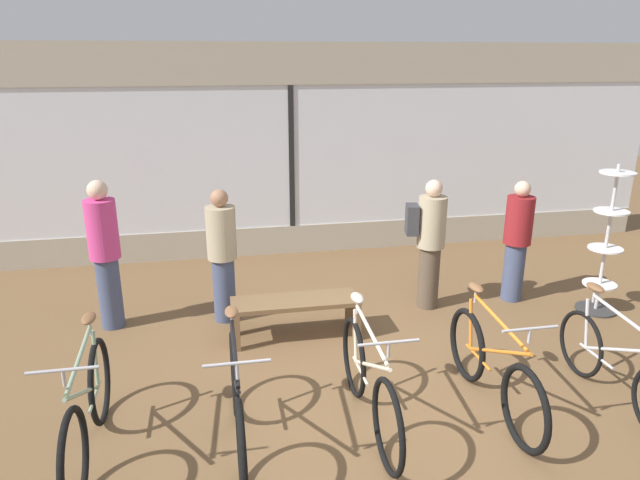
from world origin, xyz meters
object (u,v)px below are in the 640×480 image
object	(u,v)px
bicycle_left	(237,404)
display_bench	(295,306)
customer_by_window	(517,239)
bicycle_center	(369,383)
customer_near_bench	(222,254)
bicycle_far_left	(88,412)
bicycle_right	(493,369)
accessory_rack	(605,253)
customer_mid_floor	(105,252)
bicycle_far_right	(616,366)
customer_near_rack	(429,240)

from	to	relation	value
bicycle_left	display_bench	xyz separation A→B (m)	(0.72, 1.78, -0.03)
display_bench	customer_by_window	xyz separation A→B (m)	(2.90, 0.52, 0.44)
bicycle_center	customer_near_bench	distance (m)	2.60
bicycle_far_left	customer_near_bench	distance (m)	2.57
bicycle_right	customer_near_bench	distance (m)	3.23
accessory_rack	customer_by_window	xyz separation A→B (m)	(-0.86, 0.52, 0.07)
bicycle_right	customer_mid_floor	size ratio (longest dim) A/B	1.02
bicycle_right	bicycle_far_right	distance (m)	1.13
customer_near_rack	bicycle_far_right	bearing A→B (deg)	-68.57
bicycle_right	accessory_rack	xyz separation A→B (m)	(2.26, 1.65, 0.36)
bicycle_far_left	bicycle_left	distance (m)	1.14
bicycle_center	customer_mid_floor	xyz separation A→B (m)	(-2.42, 2.37, 0.51)
customer_mid_floor	bicycle_center	bearing A→B (deg)	-44.38
bicycle_left	bicycle_right	distance (m)	2.24
bicycle_right	customer_near_rack	xyz separation A→B (m)	(0.22, 2.17, 0.49)
bicycle_far_right	customer_near_rack	bearing A→B (deg)	111.43
display_bench	customer_by_window	world-z (taller)	customer_by_window
bicycle_center	accessory_rack	world-z (taller)	accessory_rack
accessory_rack	customer_near_rack	bearing A→B (deg)	165.83
display_bench	customer_near_rack	size ratio (longest dim) A/B	0.86
bicycle_right	display_bench	world-z (taller)	bicycle_right
bicycle_far_right	bicycle_left	bearing A→B (deg)	179.77
customer_by_window	bicycle_far_left	bearing A→B (deg)	-155.34
bicycle_left	bicycle_center	xyz separation A→B (m)	(1.10, 0.08, 0.00)
display_bench	bicycle_far_left	bearing A→B (deg)	-138.11
bicycle_far_left	customer_near_rack	size ratio (longest dim) A/B	1.08
bicycle_far_right	customer_by_window	size ratio (longest dim) A/B	1.10
customer_by_window	customer_near_bench	world-z (taller)	customer_near_bench
bicycle_far_right	customer_near_rack	xyz separation A→B (m)	(-0.90, 2.30, 0.50)
bicycle_far_right	accessory_rack	world-z (taller)	accessory_rack
display_bench	bicycle_far_right	bearing A→B (deg)	-34.21
bicycle_center	customer_by_window	world-z (taller)	customer_by_window
bicycle_far_left	bicycle_center	distance (m)	2.23
bicycle_right	display_bench	bearing A→B (deg)	132.37
bicycle_far_right	display_bench	distance (m)	3.18
bicycle_left	accessory_rack	size ratio (longest dim) A/B	0.98
bicycle_left	display_bench	bearing A→B (deg)	67.82
bicycle_right	customer_mid_floor	bearing A→B (deg)	146.78
bicycle_center	customer_near_rack	distance (m)	2.63
customer_by_window	customer_mid_floor	distance (m)	4.95
bicycle_right	bicycle_far_right	size ratio (longest dim) A/B	1.04
bicycle_left	bicycle_right	world-z (taller)	bicycle_left
accessory_rack	bicycle_far_left	bearing A→B (deg)	-163.48
customer_near_bench	display_bench	bearing A→B (deg)	-38.98
bicycle_right	customer_by_window	xyz separation A→B (m)	(1.39, 2.17, 0.43)
bicycle_far_left	customer_mid_floor	bearing A→B (deg)	94.55
bicycle_far_left	customer_near_rack	bearing A→B (deg)	31.29
accessory_rack	customer_by_window	world-z (taller)	accessory_rack
bicycle_far_left	customer_near_rack	world-z (taller)	customer_near_rack
customer_near_rack	bicycle_center	bearing A→B (deg)	-121.63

